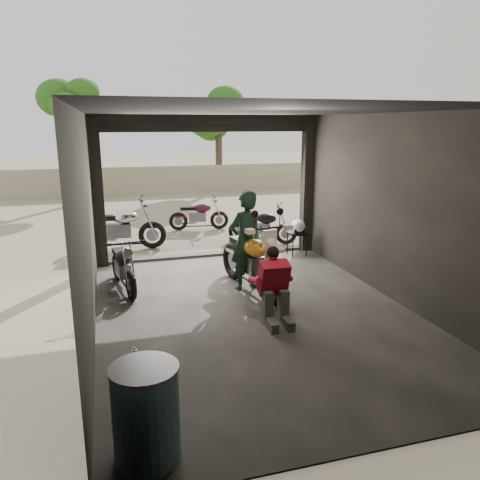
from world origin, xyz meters
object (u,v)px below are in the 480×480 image
main_bike (251,256)px  outside_bike_b (199,213)px  outside_bike_c (262,223)px  stool (297,236)px  oil_drum (146,415)px  outside_bike_a (120,224)px  mechanic (276,289)px  rider (246,241)px  left_bike (123,263)px  sign_post (364,188)px  helmet (298,226)px

main_bike → outside_bike_b: bearing=78.2°
outside_bike_c → stool: 1.38m
outside_bike_c → oil_drum: bearing=-178.5°
outside_bike_a → stool: bearing=-107.7°
mechanic → rider: bearing=91.8°
stool → outside_bike_a: bearing=157.1°
stool → left_bike: bearing=-162.5°
main_bike → rider: rider is taller
main_bike → mechanic: main_bike is taller
rider → stool: size_ratio=3.34×
stool → oil_drum: oil_drum is taller
main_bike → mechanic: (-0.09, -1.54, -0.09)m
rider → mechanic: size_ratio=1.60×
rider → sign_post: size_ratio=0.79×
main_bike → outside_bike_b: (0.07, 5.28, -0.17)m
outside_bike_a → rider: 4.11m
stool → outside_bike_c: bearing=107.3°
main_bike → mechanic: 1.55m
outside_bike_c → mechanic: mechanic is taller
outside_bike_c → mechanic: bearing=-168.8°
rider → helmet: bearing=-153.6°
outside_bike_b → mechanic: 6.82m
oil_drum → outside_bike_c: bearing=63.9°
left_bike → oil_drum: 4.74m
mechanic → oil_drum: 3.32m
outside_bike_b → rider: bearing=-174.3°
mechanic → stool: (1.83, 3.50, -0.10)m
left_bike → stool: bearing=8.0°
outside_bike_b → stool: 3.72m
stool → main_bike: bearing=-131.6°
rider → helmet: 2.56m
left_bike → outside_bike_b: size_ratio=1.01×
rider → helmet: rider is taller
stool → rider: bearing=-134.3°
outside_bike_b → stool: outside_bike_b is taller
left_bike → sign_post: 5.60m
stool → oil_drum: 7.21m
outside_bike_b → helmet: 3.76m
outside_bike_b → helmet: outside_bike_b is taller
outside_bike_c → oil_drum: outside_bike_c is taller
outside_bike_b → rider: rider is taller
stool → sign_post: size_ratio=0.24×
outside_bike_b → sign_post: bearing=-133.1°
left_bike → sign_post: (5.42, 0.86, 1.07)m
left_bike → stool: left_bike is taller
sign_post → mechanic: bearing=-139.2°
left_bike → rider: 2.31m
mechanic → helmet: mechanic is taller
left_bike → helmet: left_bike is taller
outside_bike_c → sign_post: 2.73m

